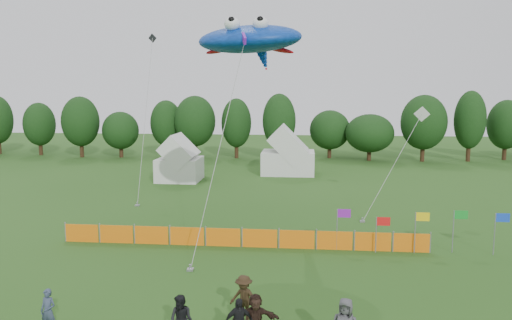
# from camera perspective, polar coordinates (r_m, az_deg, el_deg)

# --- Properties ---
(treeline) EXTENTS (104.57, 8.78, 8.36)m
(treeline) POSITION_cam_1_polar(r_m,az_deg,el_deg) (61.92, 5.11, 3.93)
(treeline) COLOR #382314
(treeline) RESTS_ON ground
(tent_left) EXTENTS (4.00, 4.00, 3.53)m
(tent_left) POSITION_cam_1_polar(r_m,az_deg,el_deg) (47.54, -8.74, -0.22)
(tent_left) COLOR silver
(tent_left) RESTS_ON ground
(tent_right) EXTENTS (5.40, 4.32, 3.81)m
(tent_right) POSITION_cam_1_polar(r_m,az_deg,el_deg) (50.93, 3.70, 0.55)
(tent_right) COLOR silver
(tent_right) RESTS_ON ground
(barrier_fence) EXTENTS (19.90, 0.06, 1.00)m
(barrier_fence) POSITION_cam_1_polar(r_m,az_deg,el_deg) (27.33, -1.70, -8.88)
(barrier_fence) COLOR orange
(barrier_fence) RESTS_ON ground
(flag_row) EXTENTS (8.73, 0.51, 2.26)m
(flag_row) POSITION_cam_1_polar(r_m,az_deg,el_deg) (27.43, 18.09, -7.13)
(flag_row) COLOR gray
(flag_row) RESTS_ON ground
(spectator_a) EXTENTS (0.63, 0.47, 1.57)m
(spectator_a) POSITION_cam_1_polar(r_m,az_deg,el_deg) (19.50, -22.66, -15.64)
(spectator_a) COLOR #343F57
(spectator_a) RESTS_ON ground
(spectator_c) EXTENTS (1.31, 1.07, 1.76)m
(spectator_c) POSITION_cam_1_polar(r_m,az_deg,el_deg) (18.84, -1.40, -15.56)
(spectator_c) COLOR black
(spectator_c) RESTS_ON ground
(spectator_f) EXTENTS (1.63, 0.77, 1.68)m
(spectator_f) POSITION_cam_1_polar(r_m,az_deg,el_deg) (17.47, -0.06, -17.64)
(spectator_f) COLOR black
(spectator_f) RESTS_ON ground
(stingray_kite) EXTENTS (7.17, 13.61, 12.26)m
(stingray_kite) POSITION_cam_1_polar(r_m,az_deg,el_deg) (28.40, -0.62, 13.51)
(stingray_kite) COLOR #0D41BF
(stingray_kite) RESTS_ON ground
(small_kite_white) EXTENTS (4.90, 3.76, 7.37)m
(small_kite_white) POSITION_cam_1_polar(r_m,az_deg,el_deg) (35.02, 16.54, 1.45)
(small_kite_white) COLOR silver
(small_kite_white) RESTS_ON ground
(small_kite_dark) EXTENTS (1.42, 7.94, 13.29)m
(small_kite_dark) POSITION_cam_1_polar(r_m,az_deg,el_deg) (41.12, -12.44, 5.90)
(small_kite_dark) COLOR black
(small_kite_dark) RESTS_ON ground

